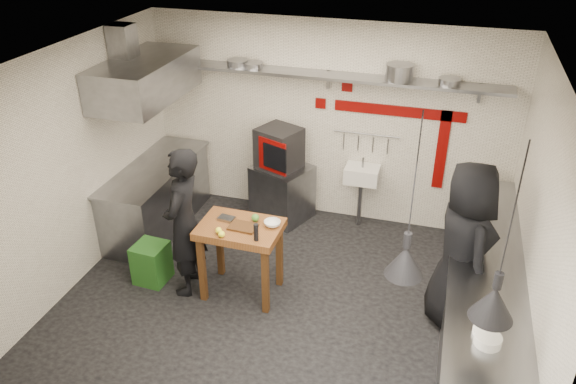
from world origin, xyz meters
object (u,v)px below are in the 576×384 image
(chef_left, at_px, (184,223))
(chef_right, at_px, (463,248))
(green_bin, at_px, (152,263))
(oven_stand, at_px, (282,192))
(prep_table, at_px, (241,259))
(combi_oven, at_px, (279,148))

(chef_left, xyz_separation_m, chef_right, (3.03, 0.29, 0.06))
(green_bin, distance_m, chef_left, 0.82)
(chef_left, bearing_deg, oven_stand, 157.78)
(prep_table, bearing_deg, chef_left, -170.51)
(green_bin, bearing_deg, chef_right, 4.74)
(prep_table, height_order, chef_left, chef_left)
(oven_stand, height_order, chef_right, chef_right)
(green_bin, bearing_deg, chef_left, 0.17)
(combi_oven, distance_m, prep_table, 1.88)
(combi_oven, xyz_separation_m, chef_left, (-0.55, -1.87, -0.19))
(chef_right, bearing_deg, chef_left, 71.79)
(green_bin, bearing_deg, oven_stand, 60.35)
(combi_oven, xyz_separation_m, chef_right, (2.48, -1.58, -0.13))
(oven_stand, bearing_deg, green_bin, -96.95)
(oven_stand, xyz_separation_m, chef_right, (2.45, -1.60, 0.56))
(combi_oven, height_order, prep_table, combi_oven)
(combi_oven, bearing_deg, chef_right, -9.69)
(combi_oven, xyz_separation_m, green_bin, (-1.04, -1.87, -0.84))
(oven_stand, height_order, green_bin, oven_stand)
(green_bin, relative_size, prep_table, 0.54)
(oven_stand, xyz_separation_m, green_bin, (-1.08, -1.89, -0.15))
(chef_left, distance_m, chef_right, 3.05)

